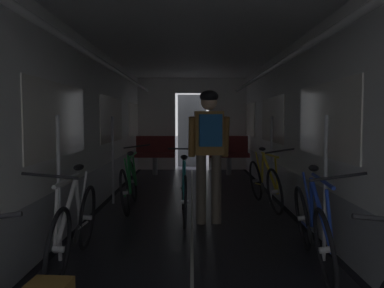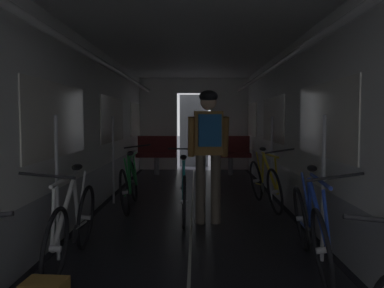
% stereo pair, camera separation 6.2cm
% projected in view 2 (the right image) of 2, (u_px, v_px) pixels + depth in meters
% --- Properties ---
extents(train_car_shell, '(3.14, 12.34, 2.57)m').
position_uv_depth(train_car_shell, '(192.00, 93.00, 5.24)').
color(train_car_shell, black).
rests_on(train_car_shell, ground).
extents(bench_seat_far_left, '(0.98, 0.51, 0.95)m').
position_uv_depth(bench_seat_far_left, '(157.00, 151.00, 9.79)').
color(bench_seat_far_left, gray).
rests_on(bench_seat_far_left, ground).
extents(bench_seat_far_right, '(0.98, 0.51, 0.95)m').
position_uv_depth(bench_seat_far_right, '(230.00, 151.00, 9.77)').
color(bench_seat_far_right, gray).
rests_on(bench_seat_far_right, ground).
extents(bicycle_white, '(0.44, 1.69, 0.95)m').
position_uv_depth(bicycle_white, '(72.00, 225.00, 3.68)').
color(bicycle_white, black).
rests_on(bicycle_white, ground).
extents(bicycle_yellow, '(0.51, 1.69, 0.96)m').
position_uv_depth(bicycle_yellow, '(265.00, 183.00, 6.16)').
color(bicycle_yellow, black).
rests_on(bicycle_yellow, ground).
extents(bicycle_blue, '(0.44, 1.70, 0.96)m').
position_uv_depth(bicycle_blue, '(311.00, 227.00, 3.65)').
color(bicycle_blue, black).
rests_on(bicycle_blue, ground).
extents(bicycle_green, '(0.44, 1.69, 0.95)m').
position_uv_depth(bicycle_green, '(130.00, 183.00, 6.08)').
color(bicycle_green, black).
rests_on(bicycle_green, ground).
extents(person_cyclist_aisle, '(0.54, 0.41, 1.73)m').
position_uv_depth(person_cyclist_aisle, '(209.00, 142.00, 5.13)').
color(person_cyclist_aisle, brown).
rests_on(person_cyclist_aisle, ground).
extents(bicycle_teal_in_aisle, '(0.44, 1.69, 0.94)m').
position_uv_depth(bicycle_teal_in_aisle, '(184.00, 191.00, 5.44)').
color(bicycle_teal_in_aisle, black).
rests_on(bicycle_teal_in_aisle, ground).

